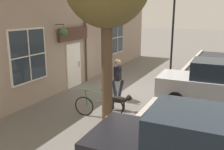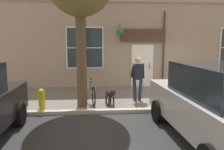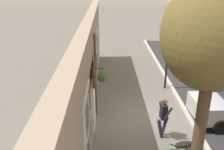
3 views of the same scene
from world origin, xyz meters
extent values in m
plane|color=#66605B|center=(0.00, 0.00, 0.00)|extent=(90.00, 90.00, 0.00)
cube|color=#B2ADA3|center=(2.00, 0.00, 0.06)|extent=(0.20, 28.00, 0.12)
cube|color=gray|center=(-2.35, 0.00, 2.06)|extent=(0.30, 18.00, 4.13)
cube|color=white|center=(-2.18, -0.61, 1.05)|extent=(0.10, 1.10, 2.10)
cube|color=#232D38|center=(-2.15, -0.61, 1.00)|extent=(0.03, 0.90, 1.90)
cylinder|color=#47382D|center=(-2.09, -0.26, 1.05)|extent=(0.03, 0.03, 0.30)
cube|color=#4C3328|center=(-2.08, -0.61, 2.55)|extent=(0.08, 2.20, 0.60)
cylinder|color=#47382D|center=(-2.12, 0.46, 1.86)|extent=(0.09, 0.09, 3.71)
cylinder|color=#47382D|center=(-1.96, -1.78, 3.03)|extent=(0.44, 0.04, 0.04)
cylinder|color=#47382D|center=(-1.78, -1.78, 2.85)|extent=(0.01, 0.01, 0.34)
cone|color=#2D2823|center=(-1.78, -1.78, 2.63)|extent=(0.32, 0.32, 0.18)
sphere|color=#3D6B33|center=(-1.78, -1.78, 2.72)|extent=(0.34, 0.34, 0.34)
cube|color=white|center=(-2.18, -3.46, 1.95)|extent=(0.08, 1.82, 2.02)
cube|color=#232D38|center=(-2.15, -3.46, 1.95)|extent=(0.03, 1.70, 1.90)
cube|color=white|center=(-2.13, -3.46, 1.95)|extent=(0.04, 0.04, 1.90)
cube|color=white|center=(-2.13, -3.46, 1.95)|extent=(0.04, 1.70, 0.04)
cube|color=white|center=(-2.18, 4.31, 1.95)|extent=(0.08, 1.82, 2.02)
cube|color=#232D38|center=(-2.15, 4.31, 1.95)|extent=(0.03, 1.70, 1.90)
cube|color=white|center=(-2.13, 4.31, 1.95)|extent=(0.04, 0.04, 1.90)
cube|color=white|center=(-2.13, 4.31, 1.95)|extent=(0.04, 1.70, 0.04)
cylinder|color=#282D47|center=(0.62, -1.27, 0.41)|extent=(0.31, 0.16, 0.82)
cylinder|color=#282D47|center=(0.42, -1.45, 0.41)|extent=(0.31, 0.16, 0.82)
cube|color=black|center=(0.52, -1.36, 1.11)|extent=(0.25, 0.36, 0.59)
sphere|color=tan|center=(0.54, -1.36, 1.56)|extent=(0.22, 0.22, 0.22)
sphere|color=brown|center=(0.51, -1.36, 1.58)|extent=(0.21, 0.21, 0.21)
cylinder|color=black|center=(0.46, -1.13, 1.13)|extent=(0.17, 0.10, 0.57)
cylinder|color=black|center=(0.64, -1.58, 1.15)|extent=(0.33, 0.11, 0.52)
ellipsoid|color=black|center=(1.06, -2.45, 0.42)|extent=(0.72, 0.40, 0.25)
cylinder|color=black|center=(1.24, -2.34, 0.15)|extent=(0.06, 0.06, 0.31)
cylinder|color=black|center=(1.27, -2.50, 0.15)|extent=(0.06, 0.06, 0.31)
cylinder|color=black|center=(0.84, -2.41, 0.15)|extent=(0.06, 0.06, 0.31)
cylinder|color=black|center=(0.87, -2.57, 0.15)|extent=(0.06, 0.06, 0.31)
sphere|color=black|center=(1.45, -2.38, 0.51)|extent=(0.21, 0.21, 0.21)
cone|color=black|center=(1.56, -2.36, 0.49)|extent=(0.11, 0.11, 0.09)
cone|color=black|center=(1.43, -2.33, 0.61)|extent=(0.06, 0.06, 0.07)
cone|color=black|center=(1.45, -2.43, 0.61)|extent=(0.06, 0.06, 0.07)
cylinder|color=black|center=(0.64, -2.53, 0.47)|extent=(0.21, 0.07, 0.14)
cylinder|color=brown|center=(1.10, -3.43, 1.79)|extent=(0.35, 0.35, 3.58)
torus|color=black|center=(0.18, -3.39, 0.33)|extent=(0.70, 0.15, 0.70)
torus|color=black|center=(1.15, -3.03, 0.33)|extent=(0.70, 0.15, 0.70)
cylinder|color=#33723F|center=(0.66, -3.21, 0.53)|extent=(0.93, 0.38, 0.24)
cylinder|color=#33723F|center=(0.84, -3.15, 0.67)|extent=(0.25, 0.12, 0.47)
cylinder|color=#33723F|center=(0.62, -3.23, 0.85)|extent=(0.78, 0.32, 0.21)
cylinder|color=#33723F|center=(0.25, -3.36, 0.65)|extent=(0.08, 0.06, 0.58)
cylinder|color=#33723F|center=(0.22, -3.38, 0.95)|extent=(0.46, 0.10, 0.03)
ellipsoid|color=black|center=(0.84, -3.15, 0.93)|extent=(0.27, 0.18, 0.11)
cube|color=#1E2833|center=(4.45, -5.79, 1.41)|extent=(2.29, 1.62, 0.68)
cylinder|color=black|center=(2.88, -4.97, 0.31)|extent=(0.63, 0.20, 0.62)
cube|color=#B7B7BC|center=(4.18, -0.32, 0.69)|extent=(4.36, 1.91, 0.76)
cube|color=#1E2833|center=(4.40, -0.32, 1.41)|extent=(2.29, 1.62, 0.68)
cylinder|color=black|center=(2.88, -1.25, 0.31)|extent=(0.63, 0.20, 0.62)
cylinder|color=black|center=(2.82, 0.51, 0.31)|extent=(0.63, 0.20, 0.62)
cylinder|color=black|center=(1.63, 3.17, 2.25)|extent=(0.11, 0.11, 4.49)
cylinder|color=gold|center=(1.77, -4.66, 0.31)|extent=(0.20, 0.20, 0.62)
sphere|color=gold|center=(1.77, -4.66, 0.67)|extent=(0.20, 0.20, 0.20)
cylinder|color=gold|center=(1.89, -4.66, 0.34)|extent=(0.10, 0.07, 0.07)
cylinder|color=gold|center=(1.65, -4.66, 0.34)|extent=(0.10, 0.07, 0.07)
camera|label=1|loc=(4.67, -10.30, 3.53)|focal=40.00mm
camera|label=2|loc=(8.62, -2.95, 2.20)|focal=35.00mm
camera|label=3|loc=(-1.60, -9.57, 5.92)|focal=40.00mm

